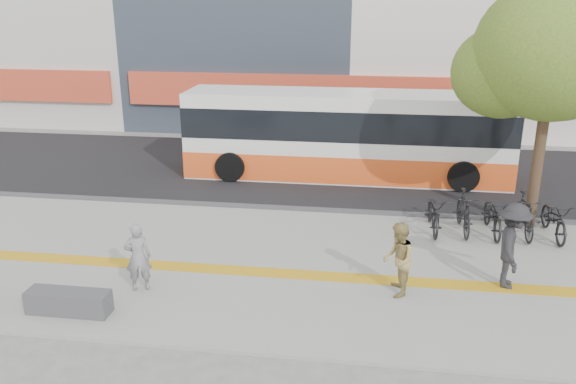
# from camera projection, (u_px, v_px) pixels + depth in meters

# --- Properties ---
(ground) EXTENTS (120.00, 120.00, 0.00)m
(ground) POSITION_uv_depth(u_px,v_px,m) (218.00, 295.00, 11.99)
(ground) COLOR #60615C
(ground) RESTS_ON ground
(sidewalk) EXTENTS (40.00, 7.00, 0.08)m
(sidewalk) POSITION_uv_depth(u_px,v_px,m) (235.00, 262.00, 13.39)
(sidewalk) COLOR slate
(sidewalk) RESTS_ON ground
(tactile_strip) EXTENTS (40.00, 0.45, 0.01)m
(tactile_strip) POSITION_uv_depth(u_px,v_px,m) (229.00, 270.00, 12.90)
(tactile_strip) COLOR #C08E16
(tactile_strip) RESTS_ON sidewalk
(street) EXTENTS (40.00, 8.00, 0.06)m
(street) POSITION_uv_depth(u_px,v_px,m) (284.00, 170.00, 20.42)
(street) COLOR black
(street) RESTS_ON ground
(curb) EXTENTS (40.00, 0.25, 0.14)m
(curb) POSITION_uv_depth(u_px,v_px,m) (263.00, 208.00, 16.66)
(curb) COLOR #3B3B3E
(curb) RESTS_ON ground
(bench) EXTENTS (1.60, 0.45, 0.45)m
(bench) POSITION_uv_depth(u_px,v_px,m) (69.00, 302.00, 11.12)
(bench) COLOR #3B3B3E
(bench) RESTS_ON sidewalk
(street_tree) EXTENTS (4.40, 3.80, 6.31)m
(street_tree) POSITION_uv_depth(u_px,v_px,m) (551.00, 53.00, 14.08)
(street_tree) COLOR #322116
(street_tree) RESTS_ON sidewalk
(bus) EXTENTS (10.52, 2.49, 2.80)m
(bus) POSITION_uv_depth(u_px,v_px,m) (346.00, 138.00, 19.22)
(bus) COLOR white
(bus) RESTS_ON street
(bicycle_row) EXTENTS (3.64, 1.86, 1.08)m
(bicycle_row) POSITION_uv_depth(u_px,v_px,m) (493.00, 215.00, 14.72)
(bicycle_row) COLOR black
(bicycle_row) RESTS_ON sidewalk
(seated_woman) EXTENTS (0.61, 0.50, 1.45)m
(seated_woman) POSITION_uv_depth(u_px,v_px,m) (138.00, 257.00, 11.84)
(seated_woman) COLOR black
(seated_woman) RESTS_ON sidewalk
(pedestrian_tan) EXTENTS (0.60, 0.76, 1.53)m
(pedestrian_tan) POSITION_uv_depth(u_px,v_px,m) (398.00, 260.00, 11.64)
(pedestrian_tan) COLOR #99844A
(pedestrian_tan) RESTS_ON sidewalk
(pedestrian_dark) EXTENTS (0.85, 1.27, 1.82)m
(pedestrian_dark) POSITION_uv_depth(u_px,v_px,m) (512.00, 246.00, 11.92)
(pedestrian_dark) COLOR black
(pedestrian_dark) RESTS_ON sidewalk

